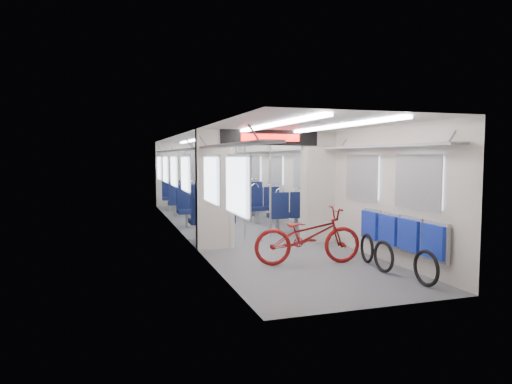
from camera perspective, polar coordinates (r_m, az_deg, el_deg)
carriage at (r=10.73m, az=-1.51°, el=2.95°), size 12.00×12.02×2.31m
bicycle at (r=7.62m, az=6.48°, el=-5.46°), size 1.86×0.86×0.94m
flip_bench at (r=7.61m, az=17.51°, el=-4.83°), size 0.12×2.15×0.56m
bike_hoop_a at (r=6.75m, az=20.49°, el=-9.11°), size 0.06×0.51×0.51m
bike_hoop_b at (r=7.34m, az=15.66°, el=-7.97°), size 0.07×0.50×0.49m
bike_hoop_c at (r=7.91m, az=13.70°, el=-7.02°), size 0.13×0.50×0.50m
seat_bay_near_left at (r=10.77m, az=-6.59°, el=-2.03°), size 0.96×2.29×1.17m
seat_bay_near_right at (r=11.46m, az=2.44°, el=-1.83°), size 0.89×1.96×1.07m
seat_bay_far_left at (r=14.56m, az=-9.53°, el=-0.55°), size 0.89×1.97×1.07m
seat_bay_far_right at (r=14.82m, az=-2.29°, el=-0.29°), size 0.94×2.19×1.14m
stanchion_near_left at (r=9.50m, az=-1.40°, el=0.65°), size 0.04×0.04×2.30m
stanchion_near_right at (r=9.96m, az=1.80°, el=0.82°), size 0.05×0.05×2.30m
stanchion_far_left at (r=12.82m, az=-5.87°, el=1.60°), size 0.05×0.05×2.30m
stanchion_far_right at (r=12.60m, az=-2.27°, el=1.57°), size 0.04×0.04×2.30m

